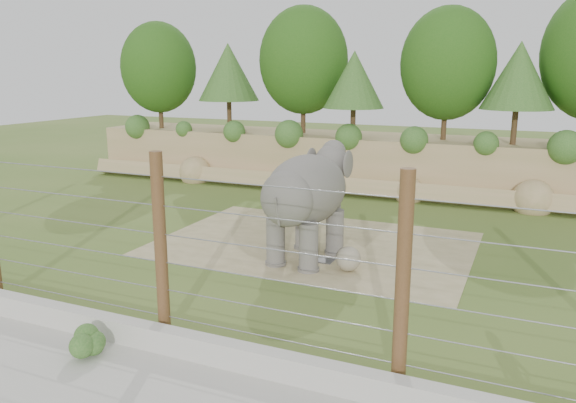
% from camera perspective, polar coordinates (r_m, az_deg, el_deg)
% --- Properties ---
extents(ground, '(90.00, 90.00, 0.00)m').
position_cam_1_polar(ground, '(16.12, -2.89, -7.03)').
color(ground, '#4A6A26').
rests_on(ground, ground).
extents(back_embankment, '(30.00, 5.52, 8.77)m').
position_cam_1_polar(back_embankment, '(26.97, 10.49, 9.51)').
color(back_embankment, '#9E9059').
rests_on(back_embankment, ground).
extents(dirt_patch, '(10.00, 7.00, 0.02)m').
position_cam_1_polar(dirt_patch, '(18.53, 2.67, -4.29)').
color(dirt_patch, '#938859').
rests_on(dirt_patch, ground).
extents(drain_grate, '(1.00, 0.60, 0.03)m').
position_cam_1_polar(drain_grate, '(16.99, 3.05, -5.84)').
color(drain_grate, '#262628').
rests_on(drain_grate, dirt_patch).
extents(elephant, '(2.15, 4.26, 3.33)m').
position_cam_1_polar(elephant, '(16.58, 1.87, -0.45)').
color(elephant, slate).
rests_on(elephant, ground).
extents(stone_ball, '(0.71, 0.71, 0.71)m').
position_cam_1_polar(stone_ball, '(16.02, 6.15, -5.80)').
color(stone_ball, gray).
rests_on(stone_ball, dirt_patch).
extents(retaining_wall, '(26.00, 0.35, 0.50)m').
position_cam_1_polar(retaining_wall, '(12.13, -13.82, -13.17)').
color(retaining_wall, beige).
rests_on(retaining_wall, ground).
extents(walkway, '(26.00, 4.00, 0.01)m').
position_cam_1_polar(walkway, '(10.94, -20.42, -18.19)').
color(walkway, beige).
rests_on(walkway, ground).
extents(barrier_fence, '(20.26, 0.26, 4.00)m').
position_cam_1_polar(barrier_fence, '(11.85, -12.81, -4.62)').
color(barrier_fence, '#4F321B').
rests_on(barrier_fence, ground).
extents(walkway_shrub, '(0.61, 0.61, 0.61)m').
position_cam_1_polar(walkway_shrub, '(12.17, -20.03, -13.17)').
color(walkway_shrub, '#2D6021').
rests_on(walkway_shrub, walkway).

